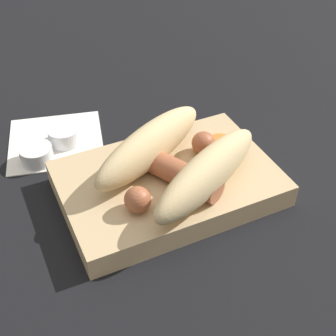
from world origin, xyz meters
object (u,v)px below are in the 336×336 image
bread_roll (177,159)px  food_tray (168,183)px  condiment_cup_near (64,137)px  condiment_cup_far (37,156)px  sausage (173,169)px

bread_roll → food_tray: bearing=-47.5°
bread_roll → condiment_cup_near: 0.20m
condiment_cup_near → condiment_cup_far: (0.05, 0.03, 0.00)m
food_tray → condiment_cup_near: size_ratio=5.90×
food_tray → bread_roll: bearing=132.5°
sausage → condiment_cup_far: (0.14, -0.14, -0.04)m
sausage → condiment_cup_far: 0.20m
food_tray → sausage: (-0.00, 0.01, 0.03)m
condiment_cup_near → bread_roll: bearing=120.7°
sausage → condiment_cup_near: bearing=-61.3°
food_tray → condiment_cup_near: 0.18m
bread_roll → sausage: size_ratio=1.55×
food_tray → bread_roll: (-0.01, 0.01, 0.04)m
bread_roll → sausage: bread_roll is taller
food_tray → bread_roll: size_ratio=1.16×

